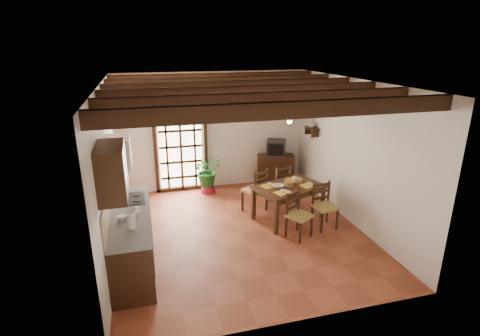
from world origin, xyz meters
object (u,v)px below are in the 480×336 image
object	(u,v)px
chair_far_right	(279,192)
kitchen_counter	(132,238)
chair_far_left	(255,198)
chair_near_right	(324,214)
pendant_lamp	(290,117)
sideboard	(275,170)
crt_tv	(276,148)
dining_table	(289,190)
chair_near_left	(298,223)
potted_plant	(208,170)

from	to	relation	value
chair_far_right	kitchen_counter	bearing A→B (deg)	14.63
chair_far_right	chair_far_left	bearing A→B (deg)	5.84
chair_far_right	chair_near_right	bearing A→B (deg)	95.99
kitchen_counter	pendant_lamp	bearing A→B (deg)	18.37
sideboard	pendant_lamp	xyz separation A→B (m)	(-0.43, -1.82, 1.70)
crt_tv	chair_near_right	bearing A→B (deg)	-63.90
sideboard	crt_tv	size ratio (longest dim) A/B	1.57
kitchen_counter	dining_table	world-z (taller)	kitchen_counter
crt_tv	chair_far_left	bearing A→B (deg)	-101.36
chair_near_left	chair_far_left	bearing A→B (deg)	79.70
chair_far_right	pendant_lamp	size ratio (longest dim) A/B	1.08
dining_table	sideboard	xyz separation A→B (m)	(0.43, 1.92, -0.25)
dining_table	pendant_lamp	bearing A→B (deg)	70.91
kitchen_counter	pendant_lamp	size ratio (longest dim) A/B	2.66
kitchen_counter	pendant_lamp	xyz separation A→B (m)	(3.04, 1.01, 1.60)
chair_far_left	dining_table	bearing A→B (deg)	104.54
dining_table	chair_near_right	xyz separation A→B (m)	(0.54, -0.53, -0.35)
chair_near_left	chair_far_left	world-z (taller)	chair_far_left
kitchen_counter	sideboard	world-z (taller)	kitchen_counter
sideboard	kitchen_counter	bearing A→B (deg)	-126.31
chair_far_left	crt_tv	world-z (taller)	crt_tv
chair_near_right	chair_far_left	world-z (taller)	chair_far_left
dining_table	chair_far_right	size ratio (longest dim) A/B	1.68
crt_tv	potted_plant	world-z (taller)	potted_plant
chair_near_right	pendant_lamp	size ratio (longest dim) A/B	1.05
crt_tv	potted_plant	size ratio (longest dim) A/B	0.30
chair_near_left	chair_near_right	distance (m)	0.67
chair_far_left	pendant_lamp	xyz separation A→B (m)	(0.53, -0.43, 1.78)
sideboard	crt_tv	xyz separation A→B (m)	(0.00, -0.01, 0.57)
sideboard	pendant_lamp	bearing A→B (deg)	-88.83
pendant_lamp	dining_table	bearing A→B (deg)	-90.00
kitchen_counter	pendant_lamp	world-z (taller)	pendant_lamp
chair_near_right	sideboard	xyz separation A→B (m)	(-0.11, 2.45, 0.10)
chair_near_right	pendant_lamp	bearing A→B (deg)	122.89
dining_table	chair_far_right	xyz separation A→B (m)	(0.09, 0.75, -0.34)
sideboard	pendant_lamp	size ratio (longest dim) A/B	1.07
chair_near_left	chair_far_left	xyz separation A→B (m)	(-0.44, 1.28, 0.02)
sideboard	chair_far_left	bearing A→B (deg)	-110.32
chair_far_left	chair_near_left	bearing A→B (deg)	78.42
dining_table	chair_far_left	distance (m)	0.82
crt_tv	chair_near_left	bearing A→B (deg)	-77.56
chair_near_left	sideboard	xyz separation A→B (m)	(0.53, 2.67, 0.11)
kitchen_counter	chair_near_right	xyz separation A→B (m)	(3.58, 0.38, -0.19)
chair_far_left	crt_tv	distance (m)	1.81
chair_near_right	chair_far_right	xyz separation A→B (m)	(-0.45, 1.28, 0.01)
kitchen_counter	sideboard	bearing A→B (deg)	39.16
sideboard	chair_near_left	bearing A→B (deg)	-86.61
chair_near_left	pendant_lamp	bearing A→B (deg)	54.54
dining_table	chair_far_right	distance (m)	0.83
potted_plant	chair_near_right	bearing A→B (deg)	-51.62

